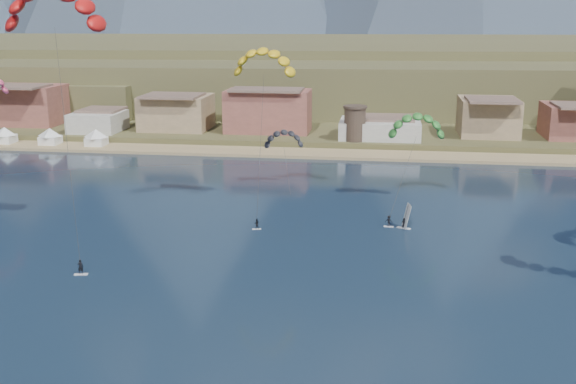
{
  "coord_description": "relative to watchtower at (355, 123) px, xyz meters",
  "views": [
    {
      "loc": [
        12.14,
        -55.08,
        32.92
      ],
      "look_at": [
        0.0,
        32.0,
        10.0
      ],
      "focal_mm": 43.53,
      "sensor_mm": 36.0,
      "label": 1
    }
  ],
  "objects": [
    {
      "name": "kitesurfer_red",
      "position": [
        -37.51,
        -77.53,
        27.78
      ],
      "size": [
        14.93,
        16.21,
        37.96
      ],
      "color": "silver",
      "rests_on": "ground"
    },
    {
      "name": "beach_tents",
      "position": [
        -81.25,
        -8.0,
        -2.66
      ],
      "size": [
        43.4,
        6.4,
        5.0
      ],
      "color": "white",
      "rests_on": "ground"
    },
    {
      "name": "kitesurfer_green",
      "position": [
        12.65,
        -48.28,
        7.92
      ],
      "size": [
        10.23,
        17.74,
        19.9
      ],
      "color": "silver",
      "rests_on": "ground"
    },
    {
      "name": "watchtower",
      "position": [
        0.0,
        0.0,
        0.0
      ],
      "size": [
        5.82,
        5.82,
        8.6
      ],
      "color": "#47382D",
      "rests_on": "ground"
    },
    {
      "name": "town",
      "position": [
        -45.0,
        8.0,
        1.63
      ],
      "size": [
        400.0,
        24.0,
        12.0
      ],
      "color": "beige",
      "rests_on": "ground"
    },
    {
      "name": "foothills",
      "position": [
        17.39,
        118.47,
        2.71
      ],
      "size": [
        940.0,
        210.0,
        18.0
      ],
      "color": "brown",
      "rests_on": "ground"
    },
    {
      "name": "beach",
      "position": [
        -5.0,
        -8.0,
        -6.12
      ],
      "size": [
        2200.0,
        12.0,
        0.9
      ],
      "color": "tan",
      "rests_on": "ground"
    },
    {
      "name": "land",
      "position": [
        -5.0,
        446.0,
        -6.37
      ],
      "size": [
        2200.0,
        900.0,
        4.0
      ],
      "color": "brown",
      "rests_on": "ground"
    },
    {
      "name": "distant_kite_dark",
      "position": [
        -11.79,
        -39.12,
        3.42
      ],
      "size": [
        8.33,
        6.43,
        13.12
      ],
      "color": "#262626",
      "rests_on": "ground"
    },
    {
      "name": "kitesurfer_yellow",
      "position": [
        -12.71,
        -55.32,
        19.03
      ],
      "size": [
        11.1,
        15.12,
        28.71
      ],
      "color": "silver",
      "rests_on": "ground"
    },
    {
      "name": "windsurfer",
      "position": [
        10.84,
        -63.76,
        -5.14
      ],
      "size": [
        2.34,
        2.5,
        3.88
      ],
      "color": "silver",
      "rests_on": "ground"
    }
  ]
}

